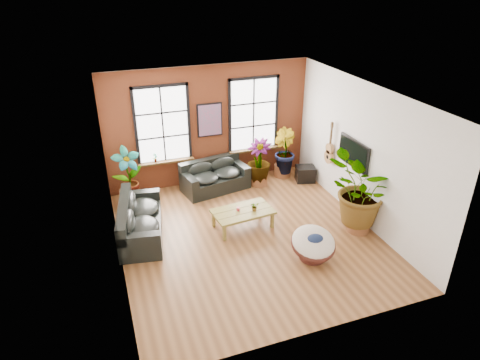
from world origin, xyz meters
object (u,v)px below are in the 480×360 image
object	(u,v)px
sofa_left	(138,221)
papasan_chair	(313,244)
coffee_table	(243,212)
sofa_back	(214,177)

from	to	relation	value
sofa_left	papasan_chair	xyz separation A→B (m)	(3.53, -2.24, -0.02)
papasan_chair	coffee_table	bearing A→B (deg)	126.00
sofa_back	coffee_table	xyz separation A→B (m)	(0.08, -2.23, 0.03)
sofa_back	papasan_chair	xyz separation A→B (m)	(1.11, -3.96, -0.01)
coffee_table	papasan_chair	xyz separation A→B (m)	(1.03, -1.74, -0.03)
sofa_back	papasan_chair	distance (m)	4.12
coffee_table	sofa_back	bearing A→B (deg)	86.21
sofa_left	papasan_chair	distance (m)	4.18
sofa_back	sofa_left	distance (m)	2.97
papasan_chair	sofa_back	bearing A→B (deg)	110.95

